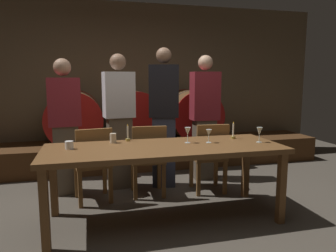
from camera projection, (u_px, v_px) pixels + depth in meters
name	position (u px, v px, depth m)	size (l,w,h in m)	color
ground_plane	(167.00, 222.00, 3.18)	(9.00, 9.00, 0.00)	#4C443A
back_wall	(129.00, 83.00, 5.59)	(6.92, 0.24, 2.70)	brown
barrel_shelf	(135.00, 153.00, 5.23)	(6.23, 0.90, 0.40)	#4C2D16
wine_barrel_left	(75.00, 118.00, 4.91)	(0.84, 0.89, 0.84)	#513319
wine_barrel_center	(133.00, 117.00, 5.14)	(0.84, 0.89, 0.84)	brown
wine_barrel_right	(191.00, 115.00, 5.38)	(0.84, 0.89, 0.84)	#513319
dining_table	(164.00, 153.00, 3.15)	(2.35, 0.85, 0.76)	brown
chair_left	(93.00, 161.00, 3.61)	(0.46, 0.46, 0.88)	brown
chair_center	(148.00, 157.00, 3.81)	(0.42, 0.42, 0.88)	brown
chair_right	(210.00, 155.00, 3.94)	(0.42, 0.42, 0.88)	brown
guest_far_left	(65.00, 126.00, 3.87)	(0.40, 0.28, 1.66)	brown
guest_center_left	(119.00, 120.00, 4.08)	(0.41, 0.29, 1.74)	brown
guest_center_right	(164.00, 117.00, 4.14)	(0.43, 0.33, 1.82)	#33384C
guest_far_right	(205.00, 117.00, 4.46)	(0.38, 0.24, 1.75)	brown
candle_left	(128.00, 136.00, 3.39)	(0.05, 0.05, 0.19)	olive
candle_right	(233.00, 134.00, 3.52)	(0.05, 0.05, 0.19)	olive
wine_glass_left	(188.00, 132.00, 3.28)	(0.07, 0.07, 0.16)	silver
wine_glass_center	(209.00, 133.00, 3.29)	(0.06, 0.06, 0.14)	silver
wine_glass_right	(259.00, 132.00, 3.31)	(0.06, 0.06, 0.16)	silver
cup_left	(69.00, 145.00, 3.00)	(0.08, 0.08, 0.08)	white
cup_right	(113.00, 138.00, 3.29)	(0.07, 0.07, 0.10)	beige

